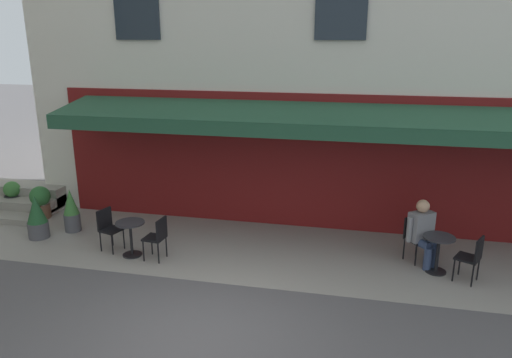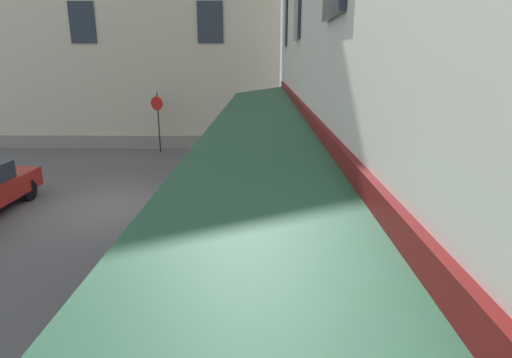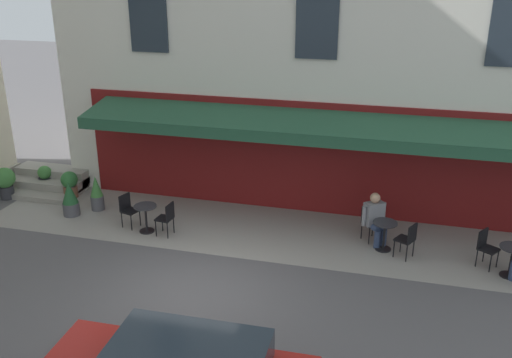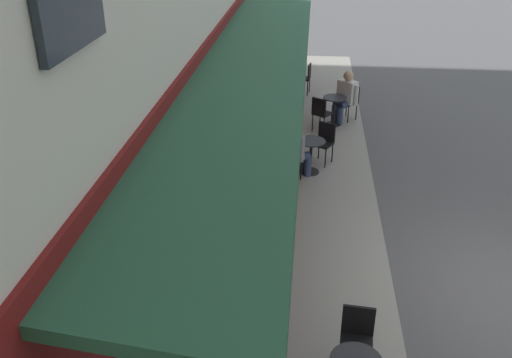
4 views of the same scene
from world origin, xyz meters
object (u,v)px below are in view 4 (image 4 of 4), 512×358
object	(u,v)px
cafe_chair_black_facing_street	(306,76)
cafe_chair_black_corner_left	(321,111)
cafe_chair_black_by_window	(357,335)
cafe_chair_black_kerbside	(350,99)
cafe_table_streetside	(334,107)
seated_patron_in_white	(345,95)
cafe_chair_black_corner_right	(324,139)
cafe_table_far_end	(311,152)
cafe_chair_black_under_awning	(287,156)
cafe_chair_black_back_row	(265,73)
seated_companion_in_grey	(295,146)
cafe_table_near_entrance	(285,76)

from	to	relation	value
cafe_chair_black_facing_street	cafe_chair_black_corner_left	world-z (taller)	same
cafe_chair_black_by_window	cafe_chair_black_kerbside	bearing A→B (deg)	177.64
cafe_table_streetside	cafe_chair_black_facing_street	bearing A→B (deg)	-162.23
cafe_chair_black_facing_street	seated_patron_in_white	world-z (taller)	seated_patron_in_white
cafe_chair_black_by_window	cafe_chair_black_corner_right	world-z (taller)	same
cafe_table_far_end	seated_patron_in_white	world-z (taller)	seated_patron_in_white
cafe_chair_black_corner_left	cafe_chair_black_under_awning	bearing A→B (deg)	-14.73
cafe_chair_black_back_row	cafe_chair_black_corner_left	world-z (taller)	same
seated_patron_in_white	seated_companion_in_grey	bearing A→B (deg)	-18.99
cafe_chair_black_back_row	cafe_table_far_end	world-z (taller)	cafe_chair_black_back_row
cafe_chair_black_back_row	cafe_chair_black_by_window	bearing A→B (deg)	10.79
cafe_chair_black_corner_left	seated_companion_in_grey	world-z (taller)	seated_companion_in_grey
cafe_table_far_end	cafe_table_streetside	bearing A→B (deg)	168.66
cafe_chair_black_by_window	cafe_table_streetside	bearing A→B (deg)	-179.60
cafe_chair_black_facing_street	cafe_chair_black_back_row	distance (m)	1.26
cafe_table_far_end	cafe_table_near_entrance	bearing A→B (deg)	-171.18
cafe_table_far_end	cafe_chair_black_facing_street	bearing A→B (deg)	-177.74
cafe_table_far_end	cafe_chair_black_under_awning	distance (m)	0.63
cafe_table_far_end	cafe_chair_black_corner_right	xyz separation A→B (m)	(-0.56, 0.29, 0.06)
cafe_table_near_entrance	cafe_chair_black_back_row	distance (m)	0.63
cafe_table_far_end	seated_companion_in_grey	size ratio (longest dim) A/B	0.56
cafe_chair_black_corner_right	seated_companion_in_grey	bearing A→B (deg)	-37.07
cafe_chair_black_corner_right	cafe_table_near_entrance	bearing A→B (deg)	-166.83
cafe_chair_black_corner_right	seated_patron_in_white	world-z (taller)	seated_patron_in_white
cafe_chair_black_by_window	seated_patron_in_white	xyz separation A→B (m)	(-8.66, 0.22, 0.17)
cafe_chair_black_back_row	seated_patron_in_white	world-z (taller)	seated_patron_in_white
cafe_chair_black_facing_street	cafe_chair_black_by_window	bearing A→B (deg)	4.44
cafe_chair_black_facing_street	cafe_chair_black_under_awning	bearing A→B (deg)	-2.91
cafe_table_near_entrance	cafe_chair_black_by_window	size ratio (longest dim) A/B	0.82
cafe_table_near_entrance	cafe_chair_black_under_awning	bearing A→B (deg)	3.35
cafe_chair_black_corner_left	seated_patron_in_white	size ratio (longest dim) A/B	0.68
cafe_table_streetside	cafe_table_far_end	distance (m)	2.90
cafe_chair_black_facing_street	cafe_table_far_end	size ratio (longest dim) A/B	1.21
cafe_table_streetside	cafe_chair_black_kerbside	bearing A→B (deg)	138.06
cafe_chair_black_corner_left	seated_companion_in_grey	xyz separation A→B (m)	(2.58, -0.54, 0.17)
cafe_chair_black_corner_right	cafe_chair_black_facing_street	bearing A→B (deg)	-173.94
cafe_chair_black_corner_left	cafe_chair_black_corner_right	distance (m)	1.76
cafe_chair_black_corner_left	cafe_table_near_entrance	bearing A→B (deg)	-161.00
cafe_table_streetside	cafe_chair_black_corner_left	world-z (taller)	cafe_chair_black_corner_left
cafe_table_streetside	seated_patron_in_white	size ratio (longest dim) A/B	0.56
cafe_table_streetside	cafe_table_far_end	world-z (taller)	same
cafe_table_near_entrance	seated_patron_in_white	bearing A→B (deg)	37.19
cafe_table_near_entrance	cafe_chair_black_corner_right	world-z (taller)	cafe_chair_black_corner_right
cafe_table_far_end	cafe_chair_black_corner_left	bearing A→B (deg)	174.66
cafe_chair_black_facing_street	cafe_chair_black_kerbside	bearing A→B (deg)	31.52
cafe_chair_black_facing_street	cafe_table_streetside	distance (m)	2.55
cafe_chair_black_under_awning	cafe_chair_black_facing_street	bearing A→B (deg)	177.09
cafe_chair_black_facing_street	cafe_table_far_end	xyz separation A→B (m)	(5.27, 0.21, -0.06)
cafe_chair_black_under_awning	cafe_chair_black_back_row	bearing A→B (deg)	-170.62
cafe_chair_black_back_row	seated_companion_in_grey	world-z (taller)	seated_companion_in_grey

